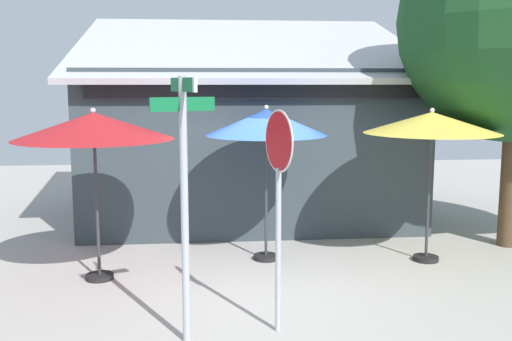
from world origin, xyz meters
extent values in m
cube|color=#ADA8A0|center=(0.00, 0.00, -0.05)|extent=(28.00, 28.00, 0.10)
cube|color=#333D42|center=(0.24, 5.06, 1.68)|extent=(7.03, 5.14, 3.36)
cube|color=silver|center=(0.24, 4.91, 3.90)|extent=(7.53, 5.65, 1.71)
cube|color=black|center=(0.24, 2.44, 3.01)|extent=(6.43, 0.16, 0.44)
cylinder|color=#A8AAB2|center=(-1.07, -1.93, 1.58)|extent=(0.09, 0.09, 3.16)
cube|color=#116B38|center=(-1.07, -1.93, 3.06)|extent=(0.29, 0.73, 0.16)
cube|color=#116B38|center=(-1.07, -1.93, 2.84)|extent=(0.73, 0.29, 0.16)
cube|color=white|center=(-0.93, -2.32, 3.06)|extent=(0.05, 0.07, 0.16)
cylinder|color=#A8AAB2|center=(0.06, -1.74, 1.04)|extent=(0.07, 0.07, 2.07)
cylinder|color=white|center=(0.06, -1.74, 2.39)|extent=(0.24, 0.73, 0.76)
cylinder|color=red|center=(0.06, -1.74, 2.39)|extent=(0.24, 0.69, 0.71)
cylinder|color=black|center=(-2.49, 0.49, 0.04)|extent=(0.44, 0.44, 0.08)
cylinder|color=#333335|center=(-2.49, 0.49, 1.14)|extent=(0.05, 0.05, 2.27)
cone|color=#B21E23|center=(-2.49, 0.49, 2.43)|extent=(2.45, 2.45, 0.41)
sphere|color=silver|center=(-2.49, 0.49, 2.67)|extent=(0.08, 0.08, 0.08)
cylinder|color=black|center=(0.26, 1.29, 0.04)|extent=(0.44, 0.44, 0.08)
cylinder|color=#333335|center=(0.26, 1.29, 1.12)|extent=(0.05, 0.05, 2.24)
cone|color=#2D56B7|center=(0.26, 1.29, 2.42)|extent=(2.09, 2.09, 0.44)
sphere|color=silver|center=(0.26, 1.29, 2.67)|extent=(0.08, 0.08, 0.08)
cylinder|color=black|center=(3.03, 0.94, 0.04)|extent=(0.44, 0.44, 0.08)
cylinder|color=#333335|center=(3.03, 0.94, 1.14)|extent=(0.05, 0.05, 2.28)
cone|color=#EAD14C|center=(3.03, 0.94, 2.41)|extent=(2.30, 2.30, 0.36)
sphere|color=silver|center=(3.03, 0.94, 2.62)|extent=(0.08, 0.08, 0.08)
cylinder|color=brown|center=(4.96, 1.74, 1.26)|extent=(0.38, 0.38, 2.52)
camera|label=1|loc=(-0.91, -8.76, 3.09)|focal=41.66mm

